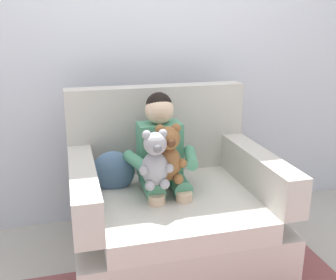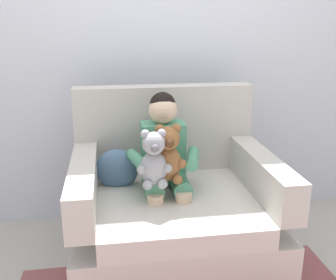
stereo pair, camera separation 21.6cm
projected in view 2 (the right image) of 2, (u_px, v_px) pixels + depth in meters
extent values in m
plane|color=#ADA89E|center=(174.00, 262.00, 2.46)|extent=(8.00, 8.00, 0.00)
cube|color=silver|center=(157.00, 43.00, 2.79)|extent=(6.00, 0.10, 2.60)
cube|color=#BCB7AD|center=(174.00, 238.00, 2.41)|extent=(1.17, 0.98, 0.35)
cube|color=beige|center=(176.00, 208.00, 2.27)|extent=(0.89, 0.84, 0.12)
cube|color=#BCB7AD|center=(164.00, 128.00, 2.63)|extent=(1.17, 0.14, 0.57)
cube|color=#BCB7AD|center=(83.00, 186.00, 2.15)|extent=(0.14, 0.84, 0.23)
cube|color=#BCB7AD|center=(263.00, 175.00, 2.30)|extent=(0.14, 0.84, 0.23)
cube|color=#4C9370|center=(163.00, 150.00, 2.39)|extent=(0.26, 0.16, 0.34)
sphere|color=beige|center=(163.00, 110.00, 2.32)|extent=(0.17, 0.17, 0.17)
sphere|color=black|center=(163.00, 105.00, 2.32)|extent=(0.16, 0.16, 0.16)
cylinder|color=#4C9370|center=(153.00, 185.00, 2.31)|extent=(0.11, 0.26, 0.11)
cylinder|color=beige|center=(156.00, 218.00, 2.23)|extent=(0.09, 0.09, 0.30)
cylinder|color=#4C9370|center=(179.00, 183.00, 2.33)|extent=(0.11, 0.26, 0.11)
cylinder|color=beige|center=(183.00, 216.00, 2.25)|extent=(0.09, 0.09, 0.30)
cylinder|color=#4C9370|center=(138.00, 161.00, 2.26)|extent=(0.13, 0.27, 0.07)
cylinder|color=#4C9370|center=(193.00, 158.00, 2.31)|extent=(0.13, 0.27, 0.07)
ellipsoid|color=#9E9EA3|center=(154.00, 168.00, 2.15)|extent=(0.15, 0.13, 0.19)
sphere|color=#9E9EA3|center=(154.00, 143.00, 2.09)|extent=(0.13, 0.13, 0.13)
sphere|color=slate|center=(155.00, 148.00, 2.04)|extent=(0.05, 0.05, 0.05)
sphere|color=#9E9EA3|center=(145.00, 134.00, 2.08)|extent=(0.05, 0.05, 0.05)
sphere|color=#9E9EA3|center=(141.00, 170.00, 2.10)|extent=(0.05, 0.05, 0.05)
sphere|color=#9E9EA3|center=(147.00, 185.00, 2.11)|extent=(0.06, 0.06, 0.06)
sphere|color=#9E9EA3|center=(162.00, 133.00, 2.09)|extent=(0.05, 0.05, 0.05)
sphere|color=#9E9EA3|center=(167.00, 168.00, 2.12)|extent=(0.05, 0.05, 0.05)
sphere|color=#9E9EA3|center=(163.00, 184.00, 2.12)|extent=(0.06, 0.06, 0.06)
ellipsoid|color=brown|center=(168.00, 164.00, 2.20)|extent=(0.15, 0.13, 0.20)
sphere|color=brown|center=(168.00, 138.00, 2.15)|extent=(0.13, 0.13, 0.13)
sphere|color=#4C2D19|center=(170.00, 143.00, 2.09)|extent=(0.05, 0.05, 0.05)
sphere|color=brown|center=(160.00, 129.00, 2.13)|extent=(0.05, 0.05, 0.05)
sphere|color=brown|center=(156.00, 165.00, 2.15)|extent=(0.05, 0.05, 0.05)
sphere|color=brown|center=(162.00, 180.00, 2.16)|extent=(0.06, 0.06, 0.06)
sphere|color=brown|center=(176.00, 128.00, 2.14)|extent=(0.05, 0.05, 0.05)
sphere|color=brown|center=(182.00, 164.00, 2.17)|extent=(0.05, 0.05, 0.05)
sphere|color=brown|center=(177.00, 180.00, 2.18)|extent=(0.06, 0.06, 0.06)
ellipsoid|color=slate|center=(117.00, 170.00, 2.42)|extent=(0.27, 0.14, 0.26)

